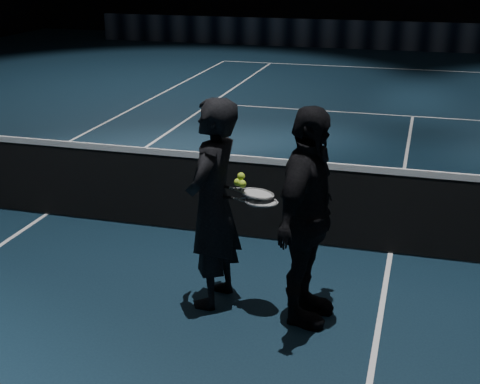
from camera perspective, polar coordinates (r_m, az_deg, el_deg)
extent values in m
plane|color=black|center=(7.29, 12.72, -5.14)|extent=(36.00, 36.00, 0.00)
cube|color=black|center=(7.12, 12.99, -1.85)|extent=(12.80, 0.02, 0.86)
cube|color=white|center=(6.96, 13.29, 1.70)|extent=(12.80, 0.03, 0.07)
cube|color=black|center=(22.28, 15.49, 12.65)|extent=(22.00, 0.15, 0.90)
imported|color=black|center=(5.83, -2.32, -1.06)|extent=(0.53, 0.74, 1.89)
imported|color=black|center=(5.56, 5.72, -2.22)|extent=(0.62, 1.16, 1.89)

